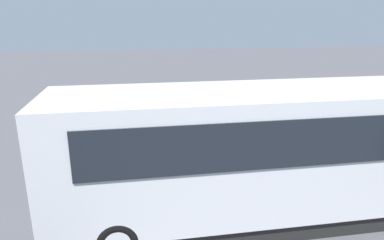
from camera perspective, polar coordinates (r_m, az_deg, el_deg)
name	(u,v)px	position (r m, az deg, el deg)	size (l,w,h in m)	color
ground_plane	(198,145)	(13.59, 0.93, -4.08)	(80.00, 80.00, 0.00)	#4C4C51
tour_bus	(268,155)	(8.55, 12.47, -5.64)	(10.27, 2.62, 3.25)	silver
spectator_far_left	(292,134)	(12.19, 16.17, -2.28)	(0.57, 0.39, 1.69)	#473823
spectator_left	(263,136)	(11.54, 11.64, -2.54)	(0.58, 0.34, 1.82)	black
spectator_centre	(238,138)	(11.55, 7.68, -2.93)	(0.58, 0.38, 1.66)	black
spectator_right	(205,142)	(10.95, 2.20, -3.61)	(0.58, 0.37, 1.74)	black
parked_motorcycle_silver	(275,158)	(11.41, 13.61, -6.20)	(2.05, 0.58, 0.99)	black
parked_motorcycle_dark	(182,171)	(10.27, -1.65, -8.38)	(2.05, 0.58, 0.99)	black
parked_motorcycle_blue	(354,153)	(12.71, 25.12, -4.95)	(2.05, 0.58, 0.99)	black
stunt_motorcycle	(107,116)	(15.74, -13.83, 0.72)	(1.99, 0.84, 1.23)	black
traffic_cone	(179,122)	(15.43, -2.16, -0.30)	(0.34, 0.34, 0.63)	orange
bay_line_a	(263,135)	(14.93, 11.72, -2.47)	(0.17, 4.84, 0.01)	white
bay_line_b	(203,139)	(14.21, 1.81, -3.11)	(0.15, 3.59, 0.01)	white
bay_line_c	(139,143)	(13.95, -8.81, -3.70)	(0.17, 4.93, 0.01)	white
bay_line_d	(70,147)	(14.18, -19.47, -4.16)	(0.15, 3.65, 0.01)	white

